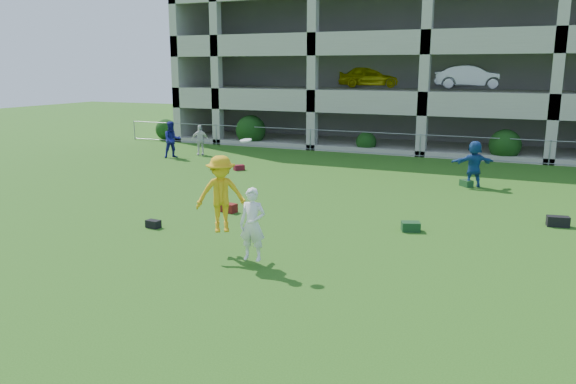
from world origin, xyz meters
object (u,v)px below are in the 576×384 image
at_px(bystander_d, 474,164).
at_px(frisbee_contest, 227,200).
at_px(parking_garage, 451,42).
at_px(bystander_b, 200,140).
at_px(bystander_a, 172,140).

distance_m(bystander_d, frisbee_contest, 11.80).
bearing_deg(parking_garage, frisbee_contest, -92.79).
relative_size(bystander_b, frisbee_contest, 0.58).
height_order(bystander_d, parking_garage, parking_garage).
relative_size(bystander_a, frisbee_contest, 0.68).
bearing_deg(bystander_a, bystander_d, -53.94).
height_order(bystander_b, bystander_d, bystander_d).
xyz_separation_m(bystander_a, frisbee_contest, (10.18, -12.17, 0.48)).
distance_m(frisbee_contest, parking_garage, 26.50).
distance_m(bystander_b, frisbee_contest, 16.47).
distance_m(bystander_a, parking_garage, 18.71).
bearing_deg(bystander_a, parking_garage, 1.58).
bearing_deg(frisbee_contest, bystander_b, 124.80).
bearing_deg(bystander_d, frisbee_contest, 39.35).
height_order(bystander_a, bystander_d, bystander_a).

